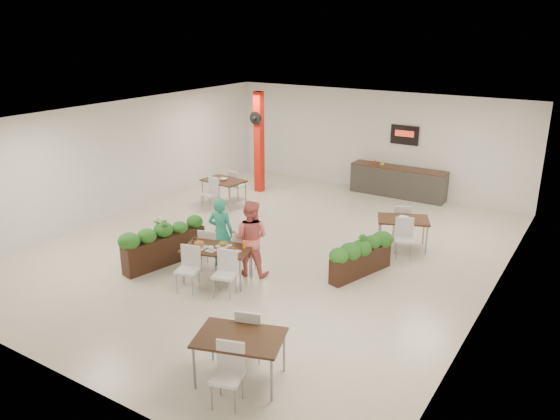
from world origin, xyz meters
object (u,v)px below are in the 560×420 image
(red_column, at_px, (259,141))
(diner_woman, at_px, (250,238))
(service_counter, at_px, (398,181))
(planter_left, at_px, (164,242))
(side_table_a, at_px, (224,184))
(side_table_c, at_px, (240,343))
(planter_right, at_px, (361,254))
(main_table, at_px, (216,253))
(side_table_b, at_px, (403,223))
(diner_man, at_px, (221,233))

(red_column, distance_m, diner_woman, 6.29)
(service_counter, height_order, planter_left, service_counter)
(red_column, relative_size, service_counter, 1.07)
(service_counter, height_order, side_table_a, service_counter)
(planter_left, distance_m, side_table_c, 4.72)
(red_column, relative_size, planter_right, 1.85)
(main_table, height_order, side_table_b, same)
(diner_woman, distance_m, side_table_c, 3.75)
(side_table_a, bearing_deg, red_column, 92.32)
(service_counter, distance_m, side_table_c, 10.36)
(diner_man, xyz_separation_m, diner_woman, (0.80, 0.00, 0.04))
(planter_left, bearing_deg, red_column, 103.59)
(diner_man, height_order, diner_woman, diner_woman)
(planter_left, distance_m, side_table_a, 4.44)
(planter_left, distance_m, planter_right, 4.38)
(main_table, bearing_deg, diner_man, 120.81)
(diner_woman, bearing_deg, planter_right, -165.04)
(diner_woman, bearing_deg, side_table_a, -61.47)
(red_column, bearing_deg, main_table, -63.43)
(side_table_c, bearing_deg, diner_man, 113.73)
(main_table, height_order, side_table_c, same)
(red_column, xyz_separation_m, diner_man, (2.56, -5.25, -0.85))
(main_table, bearing_deg, diner_woman, 58.17)
(planter_left, height_order, side_table_a, planter_left)
(main_table, bearing_deg, planter_right, 37.49)
(planter_right, relative_size, side_table_a, 1.04)
(red_column, bearing_deg, diner_man, -63.99)
(planter_left, xyz_separation_m, planter_right, (3.99, 1.82, -0.05))
(red_column, xyz_separation_m, planter_right, (5.40, -4.04, -1.16))
(side_table_a, bearing_deg, planter_left, -62.81)
(diner_man, relative_size, planter_left, 0.76)
(diner_woman, bearing_deg, side_table_b, -141.53)
(side_table_c, bearing_deg, side_table_b, 69.76)
(red_column, height_order, diner_woman, red_column)
(main_table, xyz_separation_m, side_table_b, (2.66, 3.80, -0.01))
(side_table_a, relative_size, side_table_b, 1.00)
(red_column, height_order, side_table_c, red_column)
(planter_left, height_order, side_table_c, planter_left)
(red_column, bearing_deg, side_table_c, -57.34)
(side_table_b, bearing_deg, planter_left, -162.07)
(service_counter, bearing_deg, diner_man, -101.39)
(service_counter, relative_size, diner_woman, 1.79)
(main_table, bearing_deg, red_column, 116.57)
(planter_left, bearing_deg, diner_woman, 17.12)
(side_table_b, bearing_deg, service_counter, 88.37)
(planter_left, bearing_deg, diner_man, 27.58)
(service_counter, bearing_deg, planter_left, -108.51)
(diner_man, relative_size, planter_right, 0.92)
(side_table_a, distance_m, side_table_c, 8.69)
(service_counter, xyz_separation_m, main_table, (-1.04, -7.78, 0.14))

